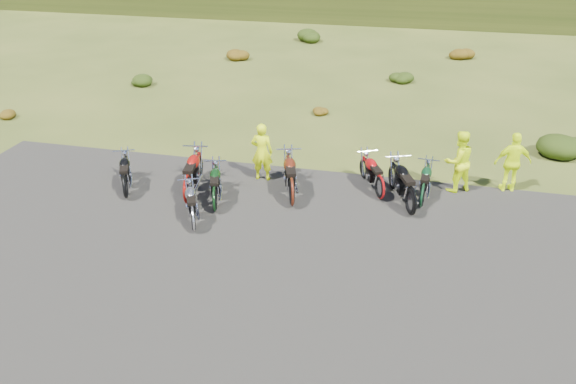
% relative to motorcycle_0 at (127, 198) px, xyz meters
% --- Properties ---
extents(ground, '(300.00, 300.00, 0.00)m').
position_rel_motorcycle_0_xyz_m(ground, '(4.40, -0.95, 0.00)').
color(ground, '#394717').
rests_on(ground, ground).
extents(gravel_pad, '(20.00, 12.00, 0.04)m').
position_rel_motorcycle_0_xyz_m(gravel_pad, '(4.40, -2.95, 0.00)').
color(gravel_pad, black).
rests_on(gravel_pad, ground).
extents(shrub_0, '(0.77, 0.77, 0.45)m').
position_rel_motorcycle_0_xyz_m(shrub_0, '(-7.60, 5.05, 0.23)').
color(shrub_0, '#60360C').
rests_on(shrub_0, ground).
extents(shrub_1, '(1.03, 1.03, 0.61)m').
position_rel_motorcycle_0_xyz_m(shrub_1, '(-4.70, 10.35, 0.31)').
color(shrub_1, '#21330C').
rests_on(shrub_1, ground).
extents(shrub_2, '(1.30, 1.30, 0.77)m').
position_rel_motorcycle_0_xyz_m(shrub_2, '(-1.80, 15.65, 0.38)').
color(shrub_2, '#60360C').
rests_on(shrub_2, ground).
extents(shrub_3, '(1.56, 1.56, 0.92)m').
position_rel_motorcycle_0_xyz_m(shrub_3, '(1.10, 20.95, 0.46)').
color(shrub_3, '#21330C').
rests_on(shrub_3, ground).
extents(shrub_4, '(0.77, 0.77, 0.45)m').
position_rel_motorcycle_0_xyz_m(shrub_4, '(4.00, 8.25, 0.23)').
color(shrub_4, '#60360C').
rests_on(shrub_4, ground).
extents(shrub_5, '(1.03, 1.03, 0.61)m').
position_rel_motorcycle_0_xyz_m(shrub_5, '(6.90, 13.55, 0.31)').
color(shrub_5, '#21330C').
rests_on(shrub_5, ground).
extents(shrub_6, '(1.30, 1.30, 0.77)m').
position_rel_motorcycle_0_xyz_m(shrub_6, '(9.80, 18.85, 0.38)').
color(shrub_6, '#60360C').
rests_on(shrub_6, ground).
extents(shrub_7, '(1.56, 1.56, 0.92)m').
position_rel_motorcycle_0_xyz_m(shrub_7, '(12.70, 6.15, 0.46)').
color(shrub_7, '#21330C').
rests_on(shrub_7, ground).
extents(motorcycle_0, '(1.43, 2.05, 1.02)m').
position_rel_motorcycle_0_xyz_m(motorcycle_0, '(0.00, 0.00, 0.00)').
color(motorcycle_0, black).
rests_on(motorcycle_0, ground).
extents(motorcycle_1, '(1.14, 2.39, 1.20)m').
position_rel_motorcycle_0_xyz_m(motorcycle_1, '(1.83, 0.14, 0.00)').
color(motorcycle_1, '#960F0A').
rests_on(motorcycle_1, ground).
extents(motorcycle_2, '(1.20, 2.07, 1.03)m').
position_rel_motorcycle_0_xyz_m(motorcycle_2, '(2.72, -0.14, 0.00)').
color(motorcycle_2, black).
rests_on(motorcycle_2, ground).
extents(motorcycle_3, '(1.36, 1.96, 0.98)m').
position_rel_motorcycle_0_xyz_m(motorcycle_3, '(2.54, -1.24, 0.00)').
color(motorcycle_3, '#9F9FA3').
rests_on(motorcycle_3, ground).
extents(motorcycle_4, '(1.38, 2.38, 1.18)m').
position_rel_motorcycle_0_xyz_m(motorcycle_4, '(4.67, 0.66, 0.00)').
color(motorcycle_4, '#531C0D').
rests_on(motorcycle_4, ground).
extents(motorcycle_5, '(1.52, 2.38, 1.18)m').
position_rel_motorcycle_0_xyz_m(motorcycle_5, '(7.87, 0.89, 0.00)').
color(motorcycle_5, black).
rests_on(motorcycle_5, ground).
extents(motorcycle_6, '(1.45, 2.05, 1.03)m').
position_rel_motorcycle_0_xyz_m(motorcycle_6, '(6.99, 1.61, 0.00)').
color(motorcycle_6, '#9D0B0D').
rests_on(motorcycle_6, ground).
extents(motorcycle_7, '(0.79, 1.94, 0.99)m').
position_rel_motorcycle_0_xyz_m(motorcycle_7, '(8.17, 1.39, 0.00)').
color(motorcycle_7, '#0E341A').
rests_on(motorcycle_7, ground).
extents(person_middle, '(0.67, 0.46, 1.78)m').
position_rel_motorcycle_0_xyz_m(person_middle, '(3.44, 2.05, 0.89)').
color(person_middle, '#E4FF0D').
rests_on(person_middle, ground).
extents(person_right_a, '(1.11, 1.04, 1.82)m').
position_rel_motorcycle_0_xyz_m(person_right_a, '(9.08, 2.63, 0.91)').
color(person_right_a, '#E4FF0D').
rests_on(person_right_a, ground).
extents(person_right_b, '(1.11, 0.65, 1.77)m').
position_rel_motorcycle_0_xyz_m(person_right_b, '(10.60, 2.98, 0.89)').
color(person_right_b, '#E4FF0D').
rests_on(person_right_b, ground).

